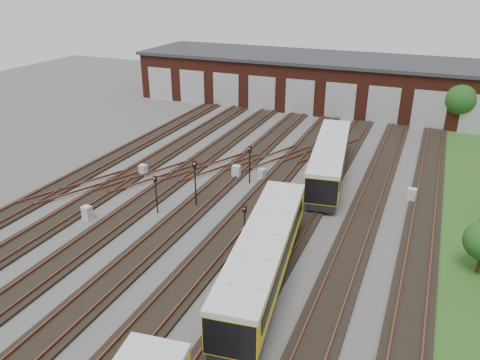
% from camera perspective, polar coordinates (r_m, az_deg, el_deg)
% --- Properties ---
extents(ground, '(120.00, 120.00, 0.00)m').
position_cam_1_polar(ground, '(29.86, -7.94, -9.26)').
color(ground, '#4B4845').
rests_on(ground, ground).
extents(track_network, '(30.40, 70.00, 0.33)m').
position_cam_1_polar(track_network, '(30.30, -7.66, -8.47)').
color(track_network, black).
rests_on(track_network, ground).
extents(maintenance_shed, '(51.00, 12.50, 6.35)m').
position_cam_1_polar(maintenance_shed, '(63.95, 10.61, 11.75)').
color(maintenance_shed, '#4C1D13').
rests_on(maintenance_shed, ground).
extents(metro_train, '(4.44, 46.19, 2.89)m').
position_cam_1_polar(metro_train, '(26.45, 2.95, -9.14)').
color(metro_train, black).
rests_on(metro_train, ground).
extents(signal_mast_0, '(0.24, 0.23, 2.96)m').
position_cam_1_polar(signal_mast_0, '(34.35, -10.22, -1.16)').
color(signal_mast_0, black).
rests_on(signal_mast_0, ground).
extents(signal_mast_1, '(0.27, 0.26, 3.31)m').
position_cam_1_polar(signal_mast_1, '(38.61, 1.19, 2.48)').
color(signal_mast_1, black).
rests_on(signal_mast_1, ground).
extents(signal_mast_2, '(0.33, 0.31, 3.74)m').
position_cam_1_polar(signal_mast_2, '(34.65, -5.50, 0.24)').
color(signal_mast_2, black).
rests_on(signal_mast_2, ground).
extents(signal_mast_3, '(0.25, 0.23, 2.86)m').
position_cam_1_polar(signal_mast_3, '(29.82, 0.55, -4.94)').
color(signal_mast_3, black).
rests_on(signal_mast_3, ground).
extents(relay_cabinet_0, '(0.71, 0.61, 1.07)m').
position_cam_1_polar(relay_cabinet_0, '(35.18, -18.12, -3.87)').
color(relay_cabinet_0, '#B8BABE').
rests_on(relay_cabinet_0, ground).
extents(relay_cabinet_1, '(0.67, 0.58, 1.03)m').
position_cam_1_polar(relay_cabinet_1, '(41.52, -11.72, 1.15)').
color(relay_cabinet_1, '#B8BABE').
rests_on(relay_cabinet_1, ground).
extents(relay_cabinet_2, '(0.73, 0.67, 1.00)m').
position_cam_1_polar(relay_cabinet_2, '(39.95, 2.68, 0.69)').
color(relay_cabinet_2, '#B8BABE').
rests_on(relay_cabinet_2, ground).
extents(relay_cabinet_3, '(0.69, 0.58, 1.13)m').
position_cam_1_polar(relay_cabinet_3, '(40.26, -0.45, 1.01)').
color(relay_cabinet_3, '#B8BABE').
rests_on(relay_cabinet_3, ground).
extents(relay_cabinet_4, '(0.71, 0.61, 1.10)m').
position_cam_1_polar(relay_cabinet_4, '(38.42, 20.17, -1.74)').
color(relay_cabinet_4, '#B8BABE').
rests_on(relay_cabinet_4, ground).
extents(tree_0, '(3.89, 3.89, 6.44)m').
position_cam_1_polar(tree_0, '(57.53, 25.39, 9.50)').
color(tree_0, '#341F17').
rests_on(tree_0, ground).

